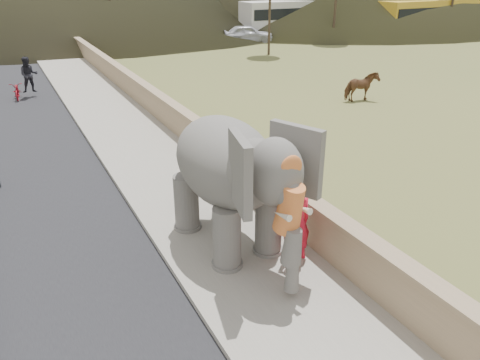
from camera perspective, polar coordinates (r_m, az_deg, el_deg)
name	(u,v)px	position (r m, az deg, el deg)	size (l,w,h in m)	color
walkway	(158,167)	(14.95, -9.98, 1.61)	(3.00, 120.00, 0.15)	#9E9687
parapet	(206,144)	(15.30, -4.22, 4.37)	(0.30, 120.00, 1.10)	tan
cow	(361,87)	(23.16, 14.57, 10.93)	(0.73, 1.61, 1.36)	brown
distant_car	(248,34)	(41.60, 0.95, 17.42)	(1.70, 4.23, 1.44)	#BCBCC3
bus_white	(297,18)	(46.30, 6.95, 19.00)	(2.50, 11.00, 3.10)	silver
bus_orange	(428,17)	(50.01, 21.93, 17.92)	(2.50, 11.00, 3.10)	gold
elephant_and_man	(226,180)	(10.05, -1.66, 0.01)	(2.47, 4.26, 2.97)	slate
motorcyclist	(24,82)	(25.20, -24.87, 10.81)	(1.43, 1.63, 1.96)	maroon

